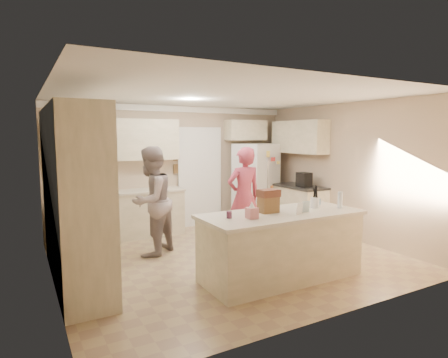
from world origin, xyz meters
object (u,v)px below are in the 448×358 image
dollhouse_body (268,205)px  refrigerator (256,184)px  utensil_crock (315,203)px  island_base (281,247)px  coffee_maker (304,180)px  tissue_box (252,213)px  teen_boy (151,201)px  teen_girl (244,197)px

dollhouse_body → refrigerator: bearing=59.1°
dollhouse_body → utensil_crock: bearing=-3.6°
island_base → dollhouse_body: bearing=146.3°
coffee_maker → tissue_box: (-2.60, -2.00, -0.07)m
teen_boy → teen_girl: bearing=131.6°
island_base → refrigerator: bearing=62.2°
island_base → utensil_crock: size_ratio=14.67×
refrigerator → teen_boy: (-2.78, -1.04, 0.00)m
dollhouse_body → teen_girl: bearing=70.4°
island_base → tissue_box: size_ratio=15.71×
coffee_maker → utensil_crock: coffee_maker is taller
teen_girl → utensil_crock: bearing=103.2°
island_base → tissue_box: (-0.55, -0.10, 0.56)m
teen_boy → coffee_maker: bearing=142.8°
coffee_maker → tissue_box: size_ratio=2.14×
coffee_maker → dollhouse_body: size_ratio=1.15×
refrigerator → island_base: size_ratio=0.82×
dollhouse_body → teen_girl: 1.56m
refrigerator → tissue_box: 3.66m
utensil_crock → tissue_box: size_ratio=1.07×
coffee_maker → island_base: coffee_maker is taller
coffee_maker → teen_boy: bearing=-179.5°
island_base → teen_girl: size_ratio=1.24×
dollhouse_body → tissue_box: bearing=-153.4°
teen_girl → island_base: bearing=79.4°
island_base → coffee_maker: bearing=42.8°
utensil_crock → teen_girl: bearing=100.3°
tissue_box → dollhouse_body: dollhouse_body is taller
teen_boy → dollhouse_body: bearing=83.9°
refrigerator → utensil_crock: size_ratio=12.00×
island_base → teen_boy: bearing=123.5°
dollhouse_body → teen_boy: size_ratio=0.14×
refrigerator → tissue_box: refrigerator is taller
refrigerator → utensil_crock: bearing=-127.1°
teen_boy → teen_girl: (1.61, -0.31, -0.01)m
teen_boy → utensil_crock: bearing=98.3°
island_base → utensil_crock: bearing=4.4°
coffee_maker → utensil_crock: bearing=-127.1°
coffee_maker → dollhouse_body: (-2.20, -1.80, -0.03)m
refrigerator → dollhouse_body: size_ratio=6.92×
coffee_maker → dollhouse_body: bearing=-140.7°
tissue_box → teen_boy: (-0.69, 1.97, -0.09)m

